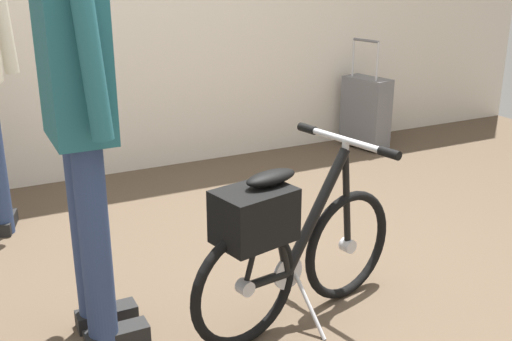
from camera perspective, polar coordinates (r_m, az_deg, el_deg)
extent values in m
plane|color=brown|center=(2.63, 2.43, -13.41)|extent=(6.87, 6.87, 0.00)
torus|color=black|center=(2.69, 8.42, -6.82)|extent=(0.48, 0.14, 0.49)
cylinder|color=#B7B7BC|center=(2.69, 8.42, -6.82)|extent=(0.07, 0.06, 0.06)
torus|color=black|center=(2.36, -1.02, -10.68)|extent=(0.48, 0.14, 0.49)
cylinder|color=#B7B7BC|center=(2.36, -1.02, -10.68)|extent=(0.07, 0.06, 0.06)
cylinder|color=black|center=(2.42, 0.99, -10.01)|extent=(0.22, 0.08, 0.05)
cylinder|color=black|center=(2.48, 5.58, -3.71)|extent=(0.34, 0.12, 0.47)
cylinder|color=black|center=(2.36, 2.16, -5.44)|extent=(0.13, 0.06, 0.41)
cylinder|color=black|center=(2.42, 0.99, -10.01)|extent=(0.21, 0.07, 0.04)
cylinder|color=black|center=(2.59, 8.31, -2.62)|extent=(0.08, 0.04, 0.44)
cylinder|color=black|center=(2.30, 0.16, -6.00)|extent=(0.14, 0.05, 0.39)
ellipsoid|color=black|center=(2.25, 1.37, -0.65)|extent=(0.23, 0.14, 0.05)
cylinder|color=#B7B7BC|center=(2.50, 8.23, 2.34)|extent=(0.03, 0.03, 0.04)
cylinder|color=#B7B7BC|center=(2.49, 8.25, 2.78)|extent=(0.12, 0.44, 0.03)
cylinder|color=black|center=(2.36, 12.16, 1.57)|extent=(0.05, 0.10, 0.04)
cylinder|color=black|center=(2.64, 4.75, 3.85)|extent=(0.05, 0.10, 0.04)
cylinder|color=#B7B7BC|center=(2.48, 2.89, -9.36)|extent=(0.14, 0.05, 0.14)
cylinder|color=#B7B7BC|center=(2.51, 4.93, -12.27)|extent=(0.06, 0.19, 0.23)
cube|color=black|center=(2.25, -0.17, -4.16)|extent=(0.32, 0.26, 0.20)
cube|color=black|center=(3.65, -22.01, -4.46)|extent=(0.15, 0.26, 0.07)
cylinder|color=beige|center=(3.33, -22.24, 12.67)|extent=(0.13, 0.12, 0.53)
cylinder|color=navy|center=(2.32, -14.49, -7.28)|extent=(0.11, 0.11, 0.81)
cube|color=black|center=(2.51, -12.62, -14.66)|extent=(0.24, 0.09, 0.07)
cylinder|color=navy|center=(2.46, -15.34, -5.75)|extent=(0.11, 0.11, 0.81)
cube|color=black|center=(2.65, -13.54, -12.86)|extent=(0.24, 0.09, 0.07)
cube|color=#23606B|center=(2.19, -16.56, 10.73)|extent=(0.20, 0.32, 0.62)
cylinder|color=#23606B|center=(1.98, -14.94, 10.07)|extent=(0.13, 0.12, 0.53)
cylinder|color=#23606B|center=(2.39, -17.19, 11.35)|extent=(0.13, 0.12, 0.53)
cube|color=slate|center=(4.82, 10.05, 5.34)|extent=(0.26, 0.39, 0.52)
cylinder|color=#B7B7BC|center=(4.64, 11.09, 9.78)|extent=(0.02, 0.02, 0.28)
cylinder|color=#B7B7BC|center=(4.78, 8.91, 10.19)|extent=(0.02, 0.02, 0.28)
cylinder|color=slate|center=(4.69, 10.08, 11.68)|extent=(0.08, 0.23, 0.02)
cylinder|color=black|center=(4.85, 11.42, 2.17)|extent=(0.04, 0.03, 0.04)
cylinder|color=black|center=(5.01, 9.17, 2.83)|extent=(0.04, 0.03, 0.04)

